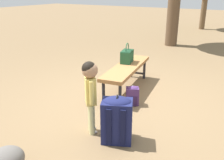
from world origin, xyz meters
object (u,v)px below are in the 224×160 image
child_standing (90,87)px  backpack_large (117,118)px  backpack_small (132,95)px  handbag (127,56)px  park_bench (127,69)px

child_standing → backpack_large: (-0.01, 0.37, -0.33)m
child_standing → backpack_large: 0.50m
child_standing → backpack_small: (-1.00, 0.08, -0.47)m
backpack_small → handbag: bearing=-145.7°
handbag → child_standing: bearing=13.1°
handbag → child_standing: size_ratio=0.39×
park_bench → backpack_large: size_ratio=2.72×
park_bench → backpack_small: bearing=36.8°
park_bench → child_standing: bearing=11.1°
backpack_small → backpack_large: bearing=16.2°
backpack_large → backpack_small: 1.04m
park_bench → child_standing: (1.50, 0.29, 0.24)m
backpack_large → backpack_small: bearing=-163.8°
park_bench → backpack_large: backpack_large is taller
backpack_small → park_bench: bearing=-143.2°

